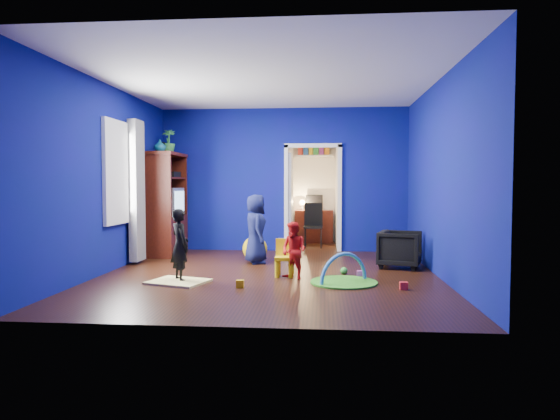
# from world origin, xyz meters

# --- Properties ---
(floor) EXTENTS (5.00, 5.50, 0.01)m
(floor) POSITION_xyz_m (0.00, 0.00, 0.00)
(floor) COLOR black
(floor) RESTS_ON ground
(ceiling) EXTENTS (5.00, 5.50, 0.01)m
(ceiling) POSITION_xyz_m (0.00, 0.00, 2.90)
(ceiling) COLOR white
(ceiling) RESTS_ON wall_back
(wall_back) EXTENTS (5.00, 0.02, 2.90)m
(wall_back) POSITION_xyz_m (0.00, 2.75, 1.45)
(wall_back) COLOR navy
(wall_back) RESTS_ON floor
(wall_front) EXTENTS (5.00, 0.02, 2.90)m
(wall_front) POSITION_xyz_m (0.00, -2.75, 1.45)
(wall_front) COLOR navy
(wall_front) RESTS_ON floor
(wall_left) EXTENTS (0.02, 5.50, 2.90)m
(wall_left) POSITION_xyz_m (-2.50, 0.00, 1.45)
(wall_left) COLOR navy
(wall_left) RESTS_ON floor
(wall_right) EXTENTS (0.02, 5.50, 2.90)m
(wall_right) POSITION_xyz_m (2.50, 0.00, 1.45)
(wall_right) COLOR navy
(wall_right) RESTS_ON floor
(alcove) EXTENTS (1.00, 1.75, 2.50)m
(alcove) POSITION_xyz_m (0.60, 3.62, 1.25)
(alcove) COLOR silver
(alcove) RESTS_ON floor
(armchair) EXTENTS (0.82, 0.80, 0.61)m
(armchair) POSITION_xyz_m (2.06, 0.83, 0.30)
(armchair) COLOR black
(armchair) RESTS_ON floor
(child_black) EXTENTS (0.42, 0.44, 1.02)m
(child_black) POSITION_xyz_m (-1.19, -0.60, 0.51)
(child_black) COLOR black
(child_black) RESTS_ON floor
(child_navy) EXTENTS (0.52, 0.66, 1.19)m
(child_navy) POSITION_xyz_m (-0.34, 1.08, 0.59)
(child_navy) COLOR #0D1432
(child_navy) RESTS_ON floor
(toddler_red) EXTENTS (0.51, 0.49, 0.82)m
(toddler_red) POSITION_xyz_m (0.39, -0.30, 0.41)
(toddler_red) COLOR red
(toddler_red) RESTS_ON floor
(vase) EXTENTS (0.29, 0.29, 0.23)m
(vase) POSITION_xyz_m (-2.21, 1.66, 2.07)
(vase) COLOR #0B5B5D
(vase) RESTS_ON tv_armoire
(potted_plant) EXTENTS (0.30, 0.30, 0.47)m
(potted_plant) POSITION_xyz_m (-2.21, 2.18, 2.20)
(potted_plant) COLOR #308439
(potted_plant) RESTS_ON tv_armoire
(tv_armoire) EXTENTS (0.58, 1.14, 1.96)m
(tv_armoire) POSITION_xyz_m (-2.21, 1.96, 0.98)
(tv_armoire) COLOR #381609
(tv_armoire) RESTS_ON floor
(crt_tv) EXTENTS (0.46, 0.70, 0.54)m
(crt_tv) POSITION_xyz_m (-2.17, 1.96, 1.02)
(crt_tv) COLOR silver
(crt_tv) RESTS_ON tv_armoire
(yellow_blanket) EXTENTS (0.90, 0.80, 0.03)m
(yellow_blanket) POSITION_xyz_m (-1.19, -0.70, 0.01)
(yellow_blanket) COLOR #F2E07A
(yellow_blanket) RESTS_ON floor
(hopper_ball) EXTENTS (0.44, 0.44, 0.44)m
(hopper_ball) POSITION_xyz_m (-0.39, 1.33, 0.22)
(hopper_ball) COLOR yellow
(hopper_ball) RESTS_ON floor
(kid_chair) EXTENTS (0.28, 0.28, 0.50)m
(kid_chair) POSITION_xyz_m (0.24, -0.10, 0.25)
(kid_chair) COLOR yellow
(kid_chair) RESTS_ON floor
(play_mat) EXTENTS (0.92, 0.92, 0.02)m
(play_mat) POSITION_xyz_m (1.10, -0.53, 0.01)
(play_mat) COLOR #418F20
(play_mat) RESTS_ON floor
(toy_arch) EXTENTS (0.68, 0.54, 0.82)m
(toy_arch) POSITION_xyz_m (1.10, -0.53, 0.02)
(toy_arch) COLOR #3F8CD8
(toy_arch) RESTS_ON floor
(window_left) EXTENTS (0.03, 0.95, 1.55)m
(window_left) POSITION_xyz_m (-2.48, 0.35, 1.55)
(window_left) COLOR white
(window_left) RESTS_ON wall_left
(curtain) EXTENTS (0.14, 0.42, 2.40)m
(curtain) POSITION_xyz_m (-2.37, 0.90, 1.25)
(curtain) COLOR slate
(curtain) RESTS_ON floor
(doorway) EXTENTS (1.16, 0.10, 2.10)m
(doorway) POSITION_xyz_m (0.60, 2.75, 1.05)
(doorway) COLOR white
(doorway) RESTS_ON floor
(study_desk) EXTENTS (0.88, 0.44, 0.75)m
(study_desk) POSITION_xyz_m (0.60, 4.26, 0.38)
(study_desk) COLOR #3D140A
(study_desk) RESTS_ON floor
(desk_monitor) EXTENTS (0.40, 0.05, 0.32)m
(desk_monitor) POSITION_xyz_m (0.60, 4.38, 0.95)
(desk_monitor) COLOR black
(desk_monitor) RESTS_ON study_desk
(desk_lamp) EXTENTS (0.14, 0.14, 0.14)m
(desk_lamp) POSITION_xyz_m (0.32, 4.32, 0.93)
(desk_lamp) COLOR #FFD88C
(desk_lamp) RESTS_ON study_desk
(folding_chair) EXTENTS (0.40, 0.40, 0.92)m
(folding_chair) POSITION_xyz_m (0.60, 3.30, 0.46)
(folding_chair) COLOR black
(folding_chair) RESTS_ON floor
(book_shelf) EXTENTS (0.88, 0.24, 0.04)m
(book_shelf) POSITION_xyz_m (0.60, 4.37, 2.02)
(book_shelf) COLOR white
(book_shelf) RESTS_ON study_desk
(toy_0) EXTENTS (0.10, 0.08, 0.10)m
(toy_0) POSITION_xyz_m (1.85, -0.89, 0.05)
(toy_0) COLOR red
(toy_0) RESTS_ON floor
(toy_1) EXTENTS (0.10, 0.08, 0.10)m
(toy_1) POSITION_xyz_m (-0.28, -0.94, 0.05)
(toy_1) COLOR #E6AF0C
(toy_1) RESTS_ON floor
(toy_2) EXTENTS (0.11, 0.11, 0.11)m
(toy_2) POSITION_xyz_m (1.13, 0.17, 0.06)
(toy_2) COLOR green
(toy_2) RESTS_ON floor
(toy_3) EXTENTS (0.10, 0.08, 0.10)m
(toy_3) POSITION_xyz_m (1.36, -0.09, 0.05)
(toy_3) COLOR #D550AB
(toy_3) RESTS_ON floor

